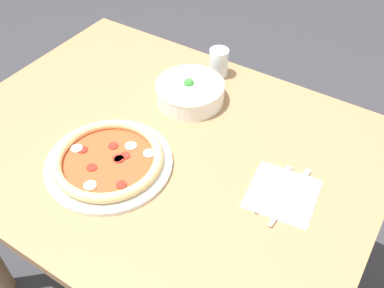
% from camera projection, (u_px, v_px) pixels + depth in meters
% --- Properties ---
extents(ground_plane, '(8.00, 8.00, 0.00)m').
position_uv_depth(ground_plane, '(170.00, 277.00, 1.70)').
color(ground_plane, '#333338').
extents(dining_table, '(1.17, 0.88, 0.75)m').
position_uv_depth(dining_table, '(162.00, 169.00, 1.24)').
color(dining_table, '#99724C').
rests_on(dining_table, ground_plane).
extents(pizza, '(0.33, 0.33, 0.04)m').
position_uv_depth(pizza, '(109.00, 160.00, 1.09)').
color(pizza, white).
rests_on(pizza, dining_table).
extents(bowl, '(0.21, 0.21, 0.08)m').
position_uv_depth(bowl, '(190.00, 91.00, 1.27)').
color(bowl, white).
rests_on(bowl, dining_table).
extents(napkin, '(0.18, 0.18, 0.00)m').
position_uv_depth(napkin, '(282.00, 194.00, 1.04)').
color(napkin, white).
rests_on(napkin, dining_table).
extents(fork, '(0.02, 0.18, 0.00)m').
position_uv_depth(fork, '(273.00, 189.00, 1.04)').
color(fork, silver).
rests_on(fork, napkin).
extents(knife, '(0.02, 0.21, 0.01)m').
position_uv_depth(knife, '(289.00, 199.00, 1.02)').
color(knife, silver).
rests_on(knife, napkin).
extents(glass, '(0.06, 0.06, 0.09)m').
position_uv_depth(glass, '(219.00, 63.00, 1.36)').
color(glass, silver).
rests_on(glass, dining_table).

